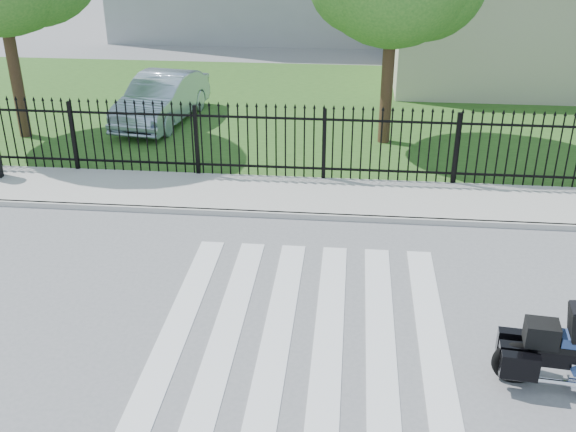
{
  "coord_description": "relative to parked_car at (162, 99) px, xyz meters",
  "views": [
    {
      "loc": [
        0.62,
        -8.73,
        6.23
      ],
      "look_at": [
        -0.45,
        2.03,
        1.0
      ],
      "focal_mm": 42.0,
      "sensor_mm": 36.0,
      "label": 1
    }
  ],
  "objects": [
    {
      "name": "ground",
      "position": [
        4.99,
        -10.15,
        -0.72
      ],
      "size": [
        120.0,
        120.0,
        0.0
      ],
      "primitive_type": "plane",
      "color": "slate",
      "rests_on": "ground"
    },
    {
      "name": "building_low",
      "position": [
        11.99,
        5.85,
        1.03
      ],
      "size": [
        10.0,
        6.0,
        3.5
      ],
      "primitive_type": "cube",
      "color": "beige",
      "rests_on": "ground"
    },
    {
      "name": "parked_car",
      "position": [
        0.0,
        0.0,
        0.0
      ],
      "size": [
        2.07,
        4.43,
        1.4
      ],
      "primitive_type": "imported",
      "rotation": [
        0.0,
        0.0,
        -0.14
      ],
      "color": "#9EB0C7",
      "rests_on": "grass_strip"
    },
    {
      "name": "iron_fence",
      "position": [
        4.99,
        -4.15,
        0.18
      ],
      "size": [
        26.0,
        0.04,
        1.8
      ],
      "color": "black",
      "rests_on": "ground"
    },
    {
      "name": "crosswalk",
      "position": [
        4.99,
        -10.15,
        -0.72
      ],
      "size": [
        5.0,
        5.5,
        0.01
      ],
      "primitive_type": null,
      "color": "silver",
      "rests_on": "ground"
    },
    {
      "name": "sidewalk",
      "position": [
        4.99,
        -5.15,
        -0.66
      ],
      "size": [
        40.0,
        2.0,
        0.12
      ],
      "primitive_type": "cube",
      "color": "#ADAAA3",
      "rests_on": "ground"
    },
    {
      "name": "curb",
      "position": [
        4.99,
        -6.15,
        -0.66
      ],
      "size": [
        40.0,
        0.12,
        0.12
      ],
      "primitive_type": "cube",
      "color": "#ADAAA3",
      "rests_on": "ground"
    },
    {
      "name": "grass_strip",
      "position": [
        4.99,
        1.85,
        -0.71
      ],
      "size": [
        40.0,
        12.0,
        0.02
      ],
      "primitive_type": "cube",
      "color": "#2C511B",
      "rests_on": "ground"
    }
  ]
}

